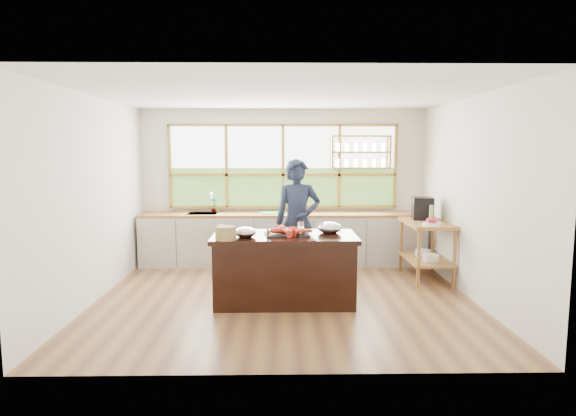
{
  "coord_description": "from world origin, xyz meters",
  "views": [
    {
      "loc": [
        -0.06,
        -6.32,
        1.99
      ],
      "look_at": [
        0.05,
        0.15,
        1.21
      ],
      "focal_mm": 30.0,
      "sensor_mm": 36.0,
      "label": 1
    }
  ],
  "objects_px": {
    "cook": "(298,222)",
    "wicker_basket": "(226,233)",
    "island": "(284,268)",
    "espresso_machine": "(423,208)"
  },
  "relations": [
    {
      "from": "cook",
      "to": "espresso_machine",
      "type": "bearing_deg",
      "value": 9.22
    },
    {
      "from": "island",
      "to": "espresso_machine",
      "type": "relative_size",
      "value": 5.29
    },
    {
      "from": "cook",
      "to": "espresso_machine",
      "type": "xyz_separation_m",
      "value": [
        1.98,
        0.43,
        0.15
      ]
    },
    {
      "from": "island",
      "to": "wicker_basket",
      "type": "xyz_separation_m",
      "value": [
        -0.72,
        -0.34,
        0.53
      ]
    },
    {
      "from": "espresso_machine",
      "to": "wicker_basket",
      "type": "bearing_deg",
      "value": -141.28
    },
    {
      "from": "espresso_machine",
      "to": "wicker_basket",
      "type": "xyz_separation_m",
      "value": [
        -2.91,
        -1.69,
        -0.09
      ]
    },
    {
      "from": "cook",
      "to": "wicker_basket",
      "type": "distance_m",
      "value": 1.57
    },
    {
      "from": "espresso_machine",
      "to": "cook",
      "type": "bearing_deg",
      "value": -159.22
    },
    {
      "from": "cook",
      "to": "espresso_machine",
      "type": "height_order",
      "value": "cook"
    },
    {
      "from": "cook",
      "to": "wicker_basket",
      "type": "bearing_deg",
      "value": -129.26
    }
  ]
}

